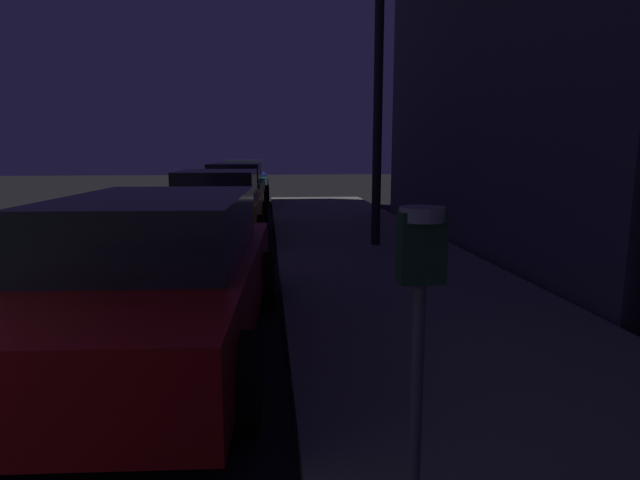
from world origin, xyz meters
The scene contains 6 objects.
parking_meter centered at (4.47, 0.91, 1.24)m, with size 0.19×0.19×1.45m.
car_red centered at (2.85, 3.55, 0.72)m, with size 2.17×4.54×1.43m.
car_yellow_cab centered at (2.85, 9.82, 0.70)m, with size 2.05×4.33×1.43m.
car_green centered at (2.85, 15.82, 0.71)m, with size 2.17×4.41×1.43m.
car_blue centered at (2.85, 22.49, 0.71)m, with size 2.18×4.18×1.43m.
street_lamp centered at (5.79, 8.03, 4.05)m, with size 0.44×0.44×5.97m.
Camera 1 is at (3.84, -1.18, 1.82)m, focal length 29.45 mm.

